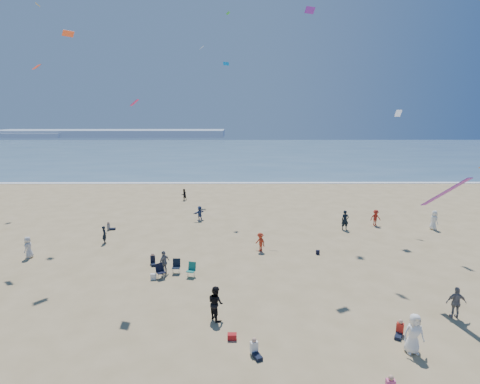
{
  "coord_description": "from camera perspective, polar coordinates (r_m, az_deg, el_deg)",
  "views": [
    {
      "loc": [
        1.88,
        -13.83,
        10.9
      ],
      "look_at": [
        2.0,
        8.0,
        6.32
      ],
      "focal_mm": 28.0,
      "sensor_mm": 36.0,
      "label": 1
    }
  ],
  "objects": [
    {
      "name": "standing_flyers",
      "position": [
        28.52,
        5.64,
        -8.83
      ],
      "size": [
        35.55,
        43.34,
        1.93
      ],
      "color": "navy",
      "rests_on": "ground"
    },
    {
      "name": "headland_far",
      "position": [
        194.19,
        -19.1,
        8.46
      ],
      "size": [
        110.0,
        20.0,
        3.2
      ],
      "primitive_type": "cube",
      "color": "#7A8EA8",
      "rests_on": "ground"
    },
    {
      "name": "cooler",
      "position": [
        19.73,
        -1.21,
        -21.17
      ],
      "size": [
        0.45,
        0.3,
        0.3
      ],
      "primitive_type": "cube",
      "color": "#A4171A",
      "rests_on": "ground"
    },
    {
      "name": "kites_aloft",
      "position": [
        28.68,
        15.65,
        18.45
      ],
      "size": [
        43.43,
        39.31,
        29.79
      ],
      "color": "#F5A613",
      "rests_on": "ground"
    },
    {
      "name": "ground",
      "position": [
        17.71,
        -7.08,
        -26.24
      ],
      "size": [
        220.0,
        220.0,
        0.0
      ],
      "primitive_type": "plane",
      "color": "tan",
      "rests_on": "ground"
    },
    {
      "name": "headland_near",
      "position": [
        206.05,
        -30.22,
        7.51
      ],
      "size": [
        40.0,
        14.0,
        2.0
      ],
      "primitive_type": "cube",
      "color": "#7A8EA8",
      "rests_on": "ground"
    },
    {
      "name": "surf_line",
      "position": [
        59.85,
        -2.1,
        1.39
      ],
      "size": [
        220.0,
        1.2,
        0.08
      ],
      "primitive_type": "cube",
      "color": "white",
      "rests_on": "ground"
    },
    {
      "name": "white_tote",
      "position": [
        26.33,
        -13.08,
        -12.45
      ],
      "size": [
        0.35,
        0.2,
        0.4
      ],
      "primitive_type": "cube",
      "color": "silver",
      "rests_on": "ground"
    },
    {
      "name": "chair_cluster",
      "position": [
        26.38,
        -9.74,
        -11.55
      ],
      "size": [
        2.79,
        1.53,
        1.0
      ],
      "color": "black",
      "rests_on": "ground"
    },
    {
      "name": "ocean",
      "position": [
        109.39,
        -1.3,
        6.14
      ],
      "size": [
        220.0,
        100.0,
        0.06
      ],
      "primitive_type": "cube",
      "color": "#476B84",
      "rests_on": "ground"
    },
    {
      "name": "seated_group",
      "position": [
        23.58,
        -2.2,
        -14.54
      ],
      "size": [
        21.42,
        22.22,
        0.84
      ],
      "color": "white",
      "rests_on": "ground"
    },
    {
      "name": "black_backpack",
      "position": [
        27.71,
        -7.09,
        -10.98
      ],
      "size": [
        0.3,
        0.22,
        0.38
      ],
      "primitive_type": "cube",
      "color": "black",
      "rests_on": "ground"
    },
    {
      "name": "navy_bag",
      "position": [
        30.55,
        11.76,
        -8.98
      ],
      "size": [
        0.28,
        0.18,
        0.34
      ],
      "primitive_type": "cube",
      "color": "black",
      "rests_on": "ground"
    }
  ]
}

